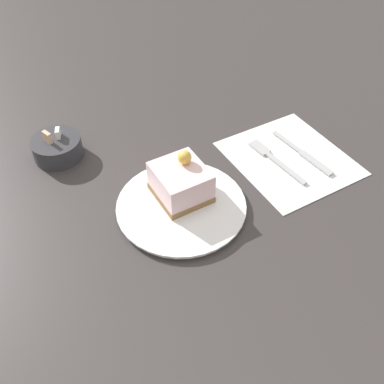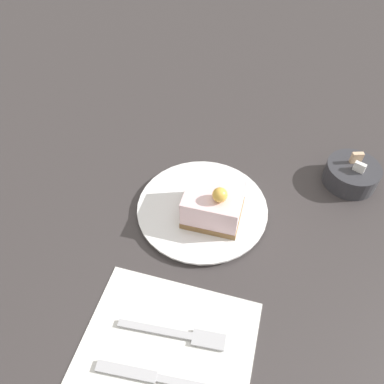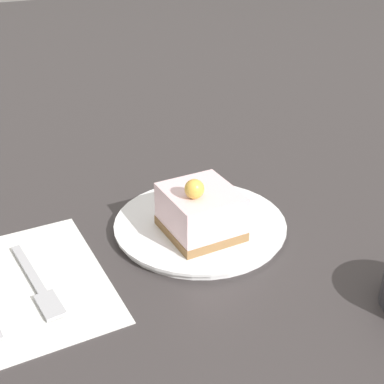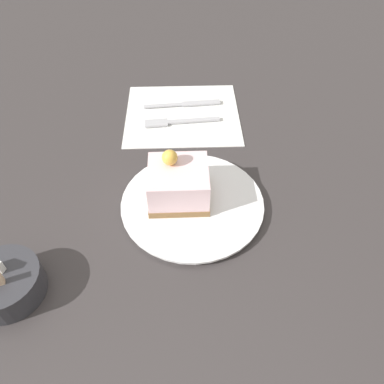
% 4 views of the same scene
% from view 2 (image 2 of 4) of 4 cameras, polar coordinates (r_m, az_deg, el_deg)
% --- Properties ---
extents(ground_plane, '(4.00, 4.00, 0.00)m').
position_cam_2_polar(ground_plane, '(0.68, 2.94, -1.09)').
color(ground_plane, '#383333').
extents(plate, '(0.23, 0.23, 0.01)m').
position_cam_2_polar(plate, '(0.66, 1.57, -2.54)').
color(plate, white).
rests_on(plate, ground_plane).
extents(cake_slice, '(0.09, 0.09, 0.08)m').
position_cam_2_polar(cake_slice, '(0.62, 3.31, -1.70)').
color(cake_slice, olive).
rests_on(cake_slice, plate).
extents(napkin, '(0.22, 0.23, 0.00)m').
position_cam_2_polar(napkin, '(0.55, -4.27, -23.54)').
color(napkin, white).
rests_on(napkin, ground_plane).
extents(fork, '(0.03, 0.15, 0.00)m').
position_cam_2_polar(fork, '(0.55, -1.74, -20.87)').
color(fork, '#B2B2B7').
rests_on(fork, napkin).
extents(knife, '(0.02, 0.16, 0.00)m').
position_cam_2_polar(knife, '(0.54, -7.17, -25.97)').
color(knife, '#B2B2B7').
rests_on(knife, napkin).
extents(sugar_bowl, '(0.10, 0.10, 0.06)m').
position_cam_2_polar(sugar_bowl, '(0.75, 23.12, 2.53)').
color(sugar_bowl, '#333338').
rests_on(sugar_bowl, ground_plane).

